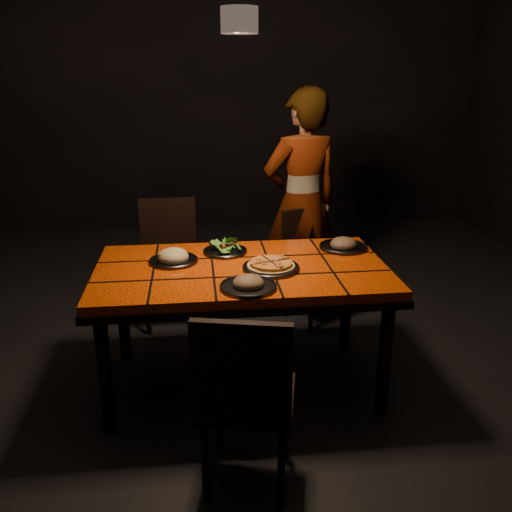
{
  "coord_description": "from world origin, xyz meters",
  "views": [
    {
      "loc": [
        -0.24,
        -2.79,
        1.8
      ],
      "look_at": [
        0.08,
        -0.03,
        0.82
      ],
      "focal_mm": 38.0,
      "sensor_mm": 36.0,
      "label": 1
    }
  ],
  "objects": [
    {
      "name": "chair_far_right",
      "position": [
        0.58,
        0.89,
        0.47
      ],
      "size": [
        0.49,
        0.49,
        0.82
      ],
      "rotation": [
        0.0,
        0.0,
        0.44
      ],
      "color": "black",
      "rests_on": "ground"
    },
    {
      "name": "chair_far_left",
      "position": [
        -0.44,
        0.96,
        0.51
      ],
      "size": [
        0.42,
        0.42,
        0.9
      ],
      "rotation": [
        0.0,
        0.0,
        0.03
      ],
      "color": "black",
      "rests_on": "ground"
    },
    {
      "name": "plate_mushroom_b",
      "position": [
        0.64,
        0.24,
        0.77
      ],
      "size": [
        0.29,
        0.29,
        0.1
      ],
      "color": "#38373D",
      "rests_on": "dining_table"
    },
    {
      "name": "pendant_lamp",
      "position": [
        0.0,
        0.0,
        2.02
      ],
      "size": [
        0.18,
        0.18,
        1.06
      ],
      "color": "black",
      "rests_on": "room_shell"
    },
    {
      "name": "plate_pizza",
      "position": [
        0.15,
        -0.06,
        0.77
      ],
      "size": [
        0.33,
        0.33,
        0.04
      ],
      "color": "#38373D",
      "rests_on": "dining_table"
    },
    {
      "name": "chair_near",
      "position": [
        -0.07,
        -0.86,
        0.51
      ],
      "size": [
        0.48,
        0.48,
        0.89
      ],
      "rotation": [
        0.0,
        0.0,
        2.92
      ],
      "color": "black",
      "rests_on": "ground"
    },
    {
      "name": "plate_mushroom_a",
      "position": [
        0.01,
        -0.31,
        0.77
      ],
      "size": [
        0.29,
        0.29,
        0.09
      ],
      "color": "#38373D",
      "rests_on": "dining_table"
    },
    {
      "name": "room_shell",
      "position": [
        0.0,
        0.0,
        1.5
      ],
      "size": [
        6.04,
        7.04,
        3.08
      ],
      "color": "black",
      "rests_on": "ground"
    },
    {
      "name": "plate_pasta",
      "position": [
        -0.38,
        0.12,
        0.77
      ],
      "size": [
        0.27,
        0.27,
        0.09
      ],
      "color": "#38373D",
      "rests_on": "dining_table"
    },
    {
      "name": "diner",
      "position": [
        0.54,
        1.07,
        0.83
      ],
      "size": [
        0.69,
        0.55,
        1.66
      ],
      "primitive_type": "imported",
      "rotation": [
        0.0,
        0.0,
        3.41
      ],
      "color": "brown",
      "rests_on": "ground"
    },
    {
      "name": "plate_salad",
      "position": [
        -0.08,
        0.24,
        0.78
      ],
      "size": [
        0.26,
        0.26,
        0.07
      ],
      "color": "#38373D",
      "rests_on": "dining_table"
    },
    {
      "name": "dining_table",
      "position": [
        0.0,
        0.0,
        0.67
      ],
      "size": [
        1.62,
        0.92,
        0.75
      ],
      "color": "#FF4E08",
      "rests_on": "ground"
    }
  ]
}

